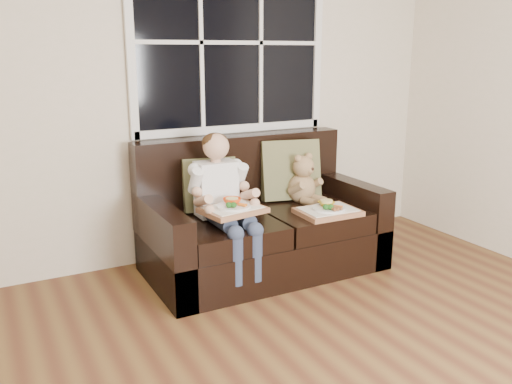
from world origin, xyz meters
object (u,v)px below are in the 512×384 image
teddy_bear (303,182)px  tray_left (233,208)px  child (222,192)px  loveseat (259,227)px  tray_right (328,210)px

teddy_bear → tray_left: teddy_bear is taller
teddy_bear → tray_left: bearing=-171.8°
child → tray_left: 0.17m
loveseat → child: size_ratio=1.85×
tray_right → child: bearing=164.2°
loveseat → tray_right: (0.37, -0.34, 0.17)m
loveseat → tray_right: bearing=-42.7°
child → tray_right: bearing=-17.0°
tray_left → tray_right: bearing=-15.6°
teddy_bear → tray_right: size_ratio=0.92×
loveseat → tray_left: (-0.34, -0.27, 0.27)m
tray_left → tray_right: 0.73m
loveseat → tray_left: bearing=-141.9°
teddy_bear → tray_right: teddy_bear is taller
loveseat → child: (-0.35, -0.12, 0.35)m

